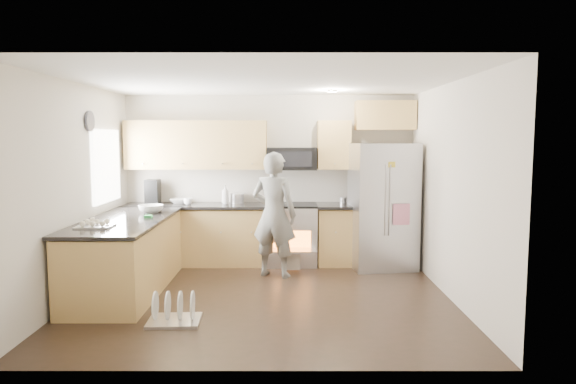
{
  "coord_description": "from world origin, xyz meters",
  "views": [
    {
      "loc": [
        0.29,
        -6.1,
        1.93
      ],
      "look_at": [
        0.29,
        0.5,
        1.24
      ],
      "focal_mm": 32.0,
      "sensor_mm": 36.0,
      "label": 1
    }
  ],
  "objects_px": {
    "dish_rack": "(174,314)",
    "refrigerator": "(383,206)",
    "person": "(274,215)",
    "stove_range": "(292,220)"
  },
  "relations": [
    {
      "from": "stove_range",
      "to": "person",
      "type": "height_order",
      "value": "stove_range"
    },
    {
      "from": "stove_range",
      "to": "dish_rack",
      "type": "xyz_separation_m",
      "value": [
        -1.26,
        -2.55,
        -0.59
      ]
    },
    {
      "from": "dish_rack",
      "to": "refrigerator",
      "type": "bearing_deg",
      "value": 41.52
    },
    {
      "from": "person",
      "to": "dish_rack",
      "type": "height_order",
      "value": "person"
    },
    {
      "from": "stove_range",
      "to": "refrigerator",
      "type": "relative_size",
      "value": 0.96
    },
    {
      "from": "refrigerator",
      "to": "dish_rack",
      "type": "xyz_separation_m",
      "value": [
        -2.61,
        -2.31,
        -0.84
      ]
    },
    {
      "from": "person",
      "to": "stove_range",
      "type": "bearing_deg",
      "value": -90.21
    },
    {
      "from": "stove_range",
      "to": "person",
      "type": "xyz_separation_m",
      "value": [
        -0.25,
        -0.73,
        0.2
      ]
    },
    {
      "from": "refrigerator",
      "to": "stove_range",
      "type": "bearing_deg",
      "value": 162.29
    },
    {
      "from": "dish_rack",
      "to": "person",
      "type": "bearing_deg",
      "value": 61.14
    }
  ]
}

